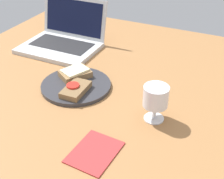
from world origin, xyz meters
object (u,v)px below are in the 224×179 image
plate (76,86)px  sandwich_with_cheese (75,73)px  sandwich_with_tomato (76,89)px  laptop (63,40)px  wine_glass (156,98)px  napkin (95,152)px

plate → sandwich_with_cheese: (-2.83, 4.49, 2.17)cm
sandwich_with_tomato → laptop: laptop is taller
sandwich_with_tomato → wine_glass: 29.33cm
wine_glass → napkin: 24.53cm
wine_glass → sandwich_with_tomato: bearing=178.4°
plate → wine_glass: size_ratio=2.14×
sandwich_with_tomato → laptop: (-25.50, 31.71, 0.99)cm
wine_glass → plate: bearing=170.4°
plate → laptop: 35.60cm
napkin → sandwich_with_cheese: bearing=128.6°
plate → wine_glass: wine_glass is taller
wine_glass → laptop: size_ratio=0.36×
sandwich_with_cheese → wine_glass: size_ratio=1.13×
plate → napkin: 34.29cm
plate → sandwich_with_cheese: 5.73cm
laptop → napkin: bearing=-50.3°
laptop → napkin: laptop is taller
sandwich_with_cheese → laptop: size_ratio=0.40×
sandwich_with_cheese → wine_glass: bearing=-15.9°
sandwich_with_tomato → napkin: bearing=-49.0°
plate → wine_glass: bearing=-9.6°
sandwich_with_cheese → napkin: 39.64cm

